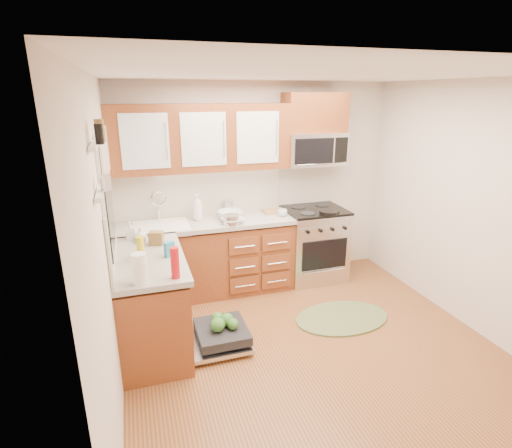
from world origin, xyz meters
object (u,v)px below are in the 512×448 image
object	(u,v)px
skillet	(329,212)
paper_towel_roll	(140,269)
upper_cabinets	(201,138)
cup	(283,213)
range	(313,244)
stock_pot	(231,220)
cutting_board	(275,211)
rug	(342,318)
bowl_a	(233,221)
bowl_b	(230,215)
microwave	(314,149)
sink	(162,236)
dishwasher	(218,336)

from	to	relation	value
skillet	paper_towel_roll	distance (m)	2.57
upper_cabinets	cup	distance (m)	1.32
range	stock_pot	xyz separation A→B (m)	(-1.15, -0.21, 0.51)
upper_cabinets	stock_pot	distance (m)	0.99
cutting_board	cup	bearing A→B (deg)	-84.54
rug	bowl_a	size ratio (longest dim) A/B	4.10
rug	stock_pot	distance (m)	1.65
upper_cabinets	cutting_board	xyz separation A→B (m)	(0.91, -0.02, -0.94)
skillet	paper_towel_roll	xyz separation A→B (m)	(-2.27, -1.20, 0.08)
bowl_a	bowl_b	bearing A→B (deg)	84.27
microwave	bowl_a	bearing A→B (deg)	-165.16
upper_cabinets	microwave	xyz separation A→B (m)	(1.41, -0.02, -0.18)
skillet	bowl_b	xyz separation A→B (m)	(-1.18, 0.26, 0.00)
microwave	cutting_board	world-z (taller)	microwave
range	bowl_b	xyz separation A→B (m)	(-1.11, 0.01, 0.50)
range	bowl_a	size ratio (longest dim) A/B	3.68
sink	skillet	distance (m)	2.02
skillet	cup	xyz separation A→B (m)	(-0.55, 0.16, -0.00)
upper_cabinets	bowl_a	world-z (taller)	upper_cabinets
range	microwave	xyz separation A→B (m)	(0.00, 0.12, 1.23)
range	cup	world-z (taller)	cup
stock_pot	range	bearing A→B (deg)	10.31
dishwasher	bowl_b	world-z (taller)	bowl_b
cutting_board	bowl_a	bearing A→B (deg)	-154.63
bowl_a	cup	distance (m)	0.66
sink	stock_pot	size ratio (longest dim) A/B	3.28
paper_towel_roll	bowl_a	size ratio (longest dim) A/B	0.98
upper_cabinets	bowl_b	distance (m)	0.96
range	stock_pot	bearing A→B (deg)	-169.69
range	bowl_a	bearing A→B (deg)	-170.97
upper_cabinets	paper_towel_roll	xyz separation A→B (m)	(-0.80, -1.59, -0.82)
microwave	rug	xyz separation A→B (m)	(-0.14, -1.18, -1.69)
microwave	skillet	size ratio (longest dim) A/B	3.19
microwave	sink	world-z (taller)	microwave
microwave	stock_pot	xyz separation A→B (m)	(-1.15, -0.33, -0.72)
cup	bowl_b	bearing A→B (deg)	171.05
bowl_a	bowl_b	xyz separation A→B (m)	(0.02, 0.19, 0.02)
sink	rug	distance (m)	2.23
stock_pot	bowl_b	distance (m)	0.22
upper_cabinets	paper_towel_roll	size ratio (longest dim) A/B	8.13
upper_cabinets	stock_pot	bearing A→B (deg)	-54.83
stock_pot	sink	bearing A→B (deg)	165.53
cutting_board	microwave	bearing A→B (deg)	0.00
microwave	stock_pot	bearing A→B (deg)	-164.05
stock_pot	cutting_board	size ratio (longest dim) A/B	0.61
upper_cabinets	cutting_board	size ratio (longest dim) A/B	6.63
upper_cabinets	paper_towel_roll	world-z (taller)	upper_cabinets
sink	rug	xyz separation A→B (m)	(1.79, -1.05, -0.79)
microwave	cutting_board	xyz separation A→B (m)	(-0.50, 0.00, -0.76)
paper_towel_roll	bowl_a	world-z (taller)	paper_towel_roll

